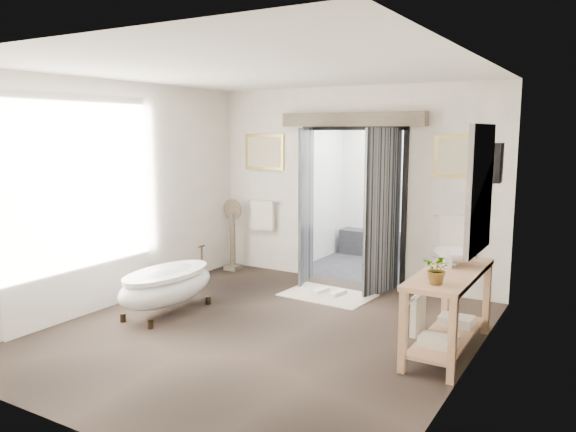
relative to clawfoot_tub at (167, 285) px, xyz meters
The scene contains 13 objects.
ground_plane 1.42m from the clawfoot_tub, ahead, with size 5.00×5.00×0.00m, color #4C3C32.
room_shell 2.01m from the clawfoot_tub, ahead, with size 4.52×5.02×2.91m.
shower_room 4.30m from the clawfoot_tub, 71.22° to the left, with size 2.22×2.01×2.51m.
back_wall_dressing 2.98m from the clawfoot_tub, 59.82° to the left, with size 3.82×0.79×2.52m.
clawfoot_tub is the anchor object (origin of this frame).
vanity 3.37m from the clawfoot_tub, ahead, with size 0.57×1.60×0.85m.
pedestal_mirror 2.29m from the clawfoot_tub, 105.12° to the left, with size 0.35×0.22×1.17m.
rug 2.21m from the clawfoot_tub, 50.18° to the left, with size 1.20×0.80×0.01m, color beige.
slippers 2.24m from the clawfoot_tub, 50.99° to the left, with size 0.43×0.30×0.05m.
basin 3.47m from the clawfoot_tub, 14.32° to the left, with size 0.46×0.46×0.16m, color white.
plant 3.43m from the clawfoot_tub, ahead, with size 0.26×0.22×0.29m, color gray.
soap_bottle_a 3.40m from the clawfoot_tub, 11.46° to the left, with size 0.08×0.08×0.18m, color gray.
soap_bottle_b 3.63m from the clawfoot_tub, 20.40° to the left, with size 0.14×0.14×0.18m, color gray.
Camera 1 is at (3.37, -5.10, 2.26)m, focal length 35.00 mm.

